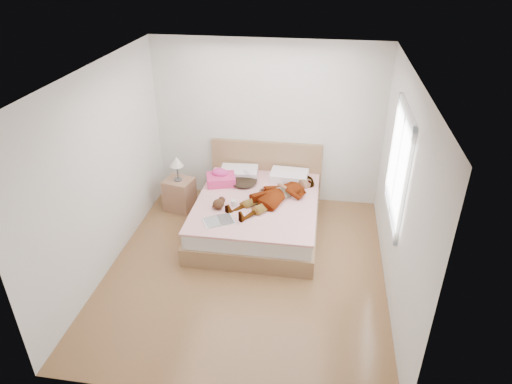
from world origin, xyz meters
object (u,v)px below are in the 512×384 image
phone (246,173)px  towel (221,178)px  bed (258,211)px  magazine (219,221)px  plush_toy (219,203)px  nightstand (179,192)px  woman (276,193)px  coffee_mug (234,203)px

phone → towel: 0.41m
bed → magazine: 0.88m
plush_toy → nightstand: (-0.82, 0.71, -0.28)m
towel → magazine: (0.21, -1.07, -0.08)m
woman → bed: bed is taller
coffee_mug → phone: bearing=84.5°
woman → towel: (-0.90, 0.36, -0.02)m
phone → plush_toy: size_ratio=0.39×
bed → coffee_mug: size_ratio=18.25×
phone → magazine: phone is taller
phone → coffee_mug: phone is taller
woman → nightstand: size_ratio=1.74×
phone → nightstand: size_ratio=0.11×
bed → plush_toy: 0.69m
coffee_mug → nightstand: size_ratio=0.13×
towel → plush_toy: 0.73m
nightstand → woman: bearing=-12.4°
plush_toy → magazine: bearing=-77.9°
magazine → towel: bearing=101.2°
phone → plush_toy: (-0.26, -0.76, -0.13)m
woman → magazine: (-0.69, -0.71, -0.10)m
magazine → coffee_mug: coffee_mug is taller
bed → magazine: size_ratio=4.23×
woman → magazine: size_ratio=3.22×
phone → coffee_mug: 0.70m
plush_toy → woman: bearing=25.2°
plush_toy → bed: bearing=36.7°
bed → nightstand: 1.36m
magazine → coffee_mug: size_ratio=4.31×
coffee_mug → nightstand: nightstand is taller
bed → magazine: bed is taller
woman → towel: towel is taller
woman → towel: 0.97m
towel → plush_toy: size_ratio=1.95×
bed → coffee_mug: bed is taller
coffee_mug → plush_toy: (-0.20, -0.08, 0.03)m
towel → bed: bearing=-28.5°
towel → magazine: towel is taller
nightstand → plush_toy: bearing=-40.7°
woman → plush_toy: woman is taller
magazine → coffee_mug: bearing=74.4°
coffee_mug → plush_toy: size_ratio=0.43×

